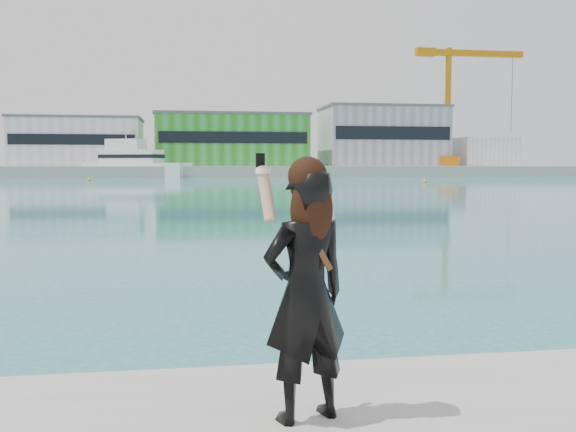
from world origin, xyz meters
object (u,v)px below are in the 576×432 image
(buoy_far, at_px, (89,181))
(buoy_near, at_px, (425,183))
(motor_yacht, at_px, (134,163))
(woman, at_px, (306,287))
(dock_crane, at_px, (453,102))

(buoy_far, bearing_deg, buoy_near, -18.81)
(motor_yacht, height_order, woman, motor_yacht)
(motor_yacht, xyz_separation_m, woman, (10.19, -115.71, -0.91))
(motor_yacht, bearing_deg, buoy_far, -74.85)
(buoy_near, distance_m, buoy_far, 46.76)
(dock_crane, bearing_deg, buoy_near, -116.99)
(dock_crane, relative_size, motor_yacht, 1.20)
(buoy_far, relative_size, woman, 0.30)
(buoy_near, xyz_separation_m, buoy_far, (-44.26, 15.08, 0.00))
(buoy_near, distance_m, woman, 81.25)
(dock_crane, distance_m, woman, 134.01)
(woman, bearing_deg, motor_yacht, -104.41)
(motor_yacht, distance_m, woman, 116.16)
(dock_crane, xyz_separation_m, woman, (-53.47, -122.14, -13.43))
(dock_crane, height_order, buoy_near, dock_crane)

